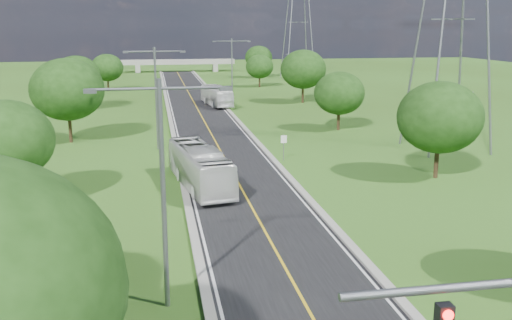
{
  "coord_description": "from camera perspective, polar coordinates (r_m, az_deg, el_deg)",
  "views": [
    {
      "loc": [
        -6.22,
        -11.35,
        12.12
      ],
      "look_at": [
        0.54,
        26.29,
        3.0
      ],
      "focal_mm": 40.0,
      "sensor_mm": 36.0,
      "label": 1
    }
  ],
  "objects": [
    {
      "name": "overpass",
      "position": [
        151.79,
        -7.93,
        9.62
      ],
      "size": [
        30.0,
        3.0,
        3.2
      ],
      "color": "gray",
      "rests_on": "ground"
    },
    {
      "name": "tree_le",
      "position": [
        109.94,
        -14.66,
        8.92
      ],
      "size": [
        5.88,
        5.88,
        6.84
      ],
      "color": "black",
      "rests_on": "ground"
    },
    {
      "name": "curb_right",
      "position": [
        78.98,
        -2.46,
        4.65
      ],
      "size": [
        0.5,
        150.0,
        0.22
      ],
      "primitive_type": "cube",
      "color": "gray",
      "rests_on": "ground"
    },
    {
      "name": "tree_re",
      "position": [
        113.55,
        0.36,
        9.32
      ],
      "size": [
        5.46,
        5.46,
        6.35
      ],
      "color": "black",
      "rests_on": "ground"
    },
    {
      "name": "ground",
      "position": [
        72.64,
        -5.14,
        3.75
      ],
      "size": [
        260.0,
        260.0,
        0.0
      ],
      "primitive_type": "plane",
      "color": "#2F4D15",
      "rests_on": "ground"
    },
    {
      "name": "tree_lb",
      "position": [
        41.23,
        -23.73,
        1.82
      ],
      "size": [
        6.3,
        6.3,
        7.33
      ],
      "color": "black",
      "rests_on": "ground"
    },
    {
      "name": "power_tower_near",
      "position": [
        58.63,
        19.23,
        14.54
      ],
      "size": [
        9.0,
        6.4,
        28.0
      ],
      "color": "slate",
      "rests_on": "ground"
    },
    {
      "name": "bus_outbound",
      "position": [
        87.13,
        -3.96,
        6.4
      ],
      "size": [
        3.96,
        10.84,
        2.95
      ],
      "primitive_type": "imported",
      "rotation": [
        0.0,
        0.0,
        3.28
      ],
      "color": "white",
      "rests_on": "road"
    },
    {
      "name": "power_tower_far",
      "position": [
        130.41,
        4.25,
        14.21
      ],
      "size": [
        9.0,
        6.4,
        28.0
      ],
      "color": "slate",
      "rests_on": "ground"
    },
    {
      "name": "bus_inbound",
      "position": [
        43.27,
        -5.64,
        -0.69
      ],
      "size": [
        4.39,
        11.52,
        3.13
      ],
      "primitive_type": "imported",
      "rotation": [
        0.0,
        0.0,
        0.16
      ],
      "color": "silver",
      "rests_on": "road"
    },
    {
      "name": "tree_rd",
      "position": [
        90.64,
        4.75,
        9.03
      ],
      "size": [
        7.14,
        7.14,
        8.3
      ],
      "color": "black",
      "rests_on": "ground"
    },
    {
      "name": "tree_lc",
      "position": [
        62.32,
        -18.36,
        6.71
      ],
      "size": [
        7.56,
        7.56,
        8.79
      ],
      "color": "black",
      "rests_on": "ground"
    },
    {
      "name": "tree_rc",
      "position": [
        67.26,
        8.33,
        6.63
      ],
      "size": [
        5.88,
        5.88,
        6.84
      ],
      "color": "black",
      "rests_on": "ground"
    },
    {
      "name": "tree_rb",
      "position": [
        47.49,
        17.9,
        4.08
      ],
      "size": [
        6.72,
        6.72,
        7.82
      ],
      "color": "black",
      "rests_on": "ground"
    },
    {
      "name": "curb_left",
      "position": [
        78.3,
        -8.65,
        4.44
      ],
      "size": [
        0.5,
        150.0,
        0.22
      ],
      "primitive_type": "cube",
      "color": "gray",
      "rests_on": "ground"
    },
    {
      "name": "streetlight_near_left",
      "position": [
        24.16,
        -9.33,
        -1.58
      ],
      "size": [
        5.9,
        0.25,
        10.0
      ],
      "color": "slate",
      "rests_on": "ground"
    },
    {
      "name": "speed_limit_sign",
      "position": [
        51.72,
        2.79,
        1.66
      ],
      "size": [
        0.55,
        0.09,
        2.4
      ],
      "color": "slate",
      "rests_on": "ground"
    },
    {
      "name": "tree_rf",
      "position": [
        133.78,
        0.27,
        10.21
      ],
      "size": [
        6.3,
        6.3,
        7.33
      ],
      "color": "black",
      "rests_on": "ground"
    },
    {
      "name": "streetlight_far_right",
      "position": [
        90.39,
        -2.43,
        9.48
      ],
      "size": [
        5.9,
        0.25,
        10.0
      ],
      "color": "slate",
      "rests_on": "ground"
    },
    {
      "name": "tree_ld",
      "position": [
        86.33,
        -17.5,
        8.04
      ],
      "size": [
        6.72,
        6.72,
        7.82
      ],
      "color": "black",
      "rests_on": "ground"
    },
    {
      "name": "road",
      "position": [
        78.54,
        -5.54,
        4.5
      ],
      "size": [
        8.0,
        150.0,
        0.06
      ],
      "primitive_type": "cube",
      "color": "black",
      "rests_on": "ground"
    },
    {
      "name": "streetlight_mid_left",
      "position": [
        56.69,
        -9.98,
        6.96
      ],
      "size": [
        5.9,
        0.25,
        10.0
      ],
      "color": "slate",
      "rests_on": "ground"
    }
  ]
}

